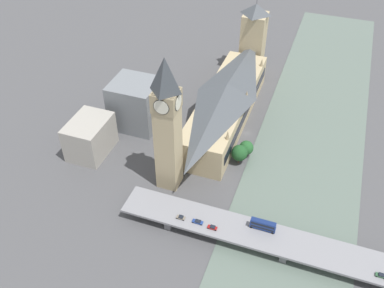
{
  "coord_description": "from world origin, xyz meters",
  "views": [
    {
      "loc": [
        -34.36,
        187.89,
        151.62
      ],
      "look_at": [
        19.79,
        37.3,
        16.25
      ],
      "focal_mm": 40.0,
      "sensor_mm": 36.0,
      "label": 1
    }
  ],
  "objects_px": {
    "parliament_hall": "(226,103)",
    "clock_tower": "(167,123)",
    "car_northbound_mid": "(381,275)",
    "car_southbound_tail": "(212,227)",
    "victoria_tower": "(253,39)",
    "car_southbound_mid": "(181,217)",
    "car_northbound_lead": "(198,222)",
    "double_decker_bus_lead": "(263,225)",
    "road_bridge": "(287,243)"
  },
  "relations": [
    {
      "from": "clock_tower",
      "to": "car_northbound_lead",
      "type": "height_order",
      "value": "clock_tower"
    },
    {
      "from": "double_decker_bus_lead",
      "to": "car_northbound_mid",
      "type": "xyz_separation_m",
      "value": [
        -48.04,
        7.2,
        -1.97
      ]
    },
    {
      "from": "parliament_hall",
      "to": "car_southbound_tail",
      "type": "height_order",
      "value": "parliament_hall"
    },
    {
      "from": "clock_tower",
      "to": "car_southbound_mid",
      "type": "relative_size",
      "value": 18.16
    },
    {
      "from": "car_northbound_mid",
      "to": "car_southbound_mid",
      "type": "relative_size",
      "value": 1.01
    },
    {
      "from": "parliament_hall",
      "to": "clock_tower",
      "type": "height_order",
      "value": "clock_tower"
    },
    {
      "from": "double_decker_bus_lead",
      "to": "car_southbound_mid",
      "type": "xyz_separation_m",
      "value": [
        34.86,
        6.38,
        -2.0
      ]
    },
    {
      "from": "car_northbound_mid",
      "to": "car_southbound_mid",
      "type": "height_order",
      "value": "car_northbound_mid"
    },
    {
      "from": "double_decker_bus_lead",
      "to": "car_northbound_mid",
      "type": "distance_m",
      "value": 48.62
    },
    {
      "from": "clock_tower",
      "to": "victoria_tower",
      "type": "height_order",
      "value": "clock_tower"
    },
    {
      "from": "road_bridge",
      "to": "car_northbound_lead",
      "type": "distance_m",
      "value": 38.4
    },
    {
      "from": "car_southbound_mid",
      "to": "car_southbound_tail",
      "type": "xyz_separation_m",
      "value": [
        -14.68,
        0.61,
        0.03
      ]
    },
    {
      "from": "car_northbound_lead",
      "to": "car_northbound_mid",
      "type": "bearing_deg",
      "value": 179.24
    },
    {
      "from": "road_bridge",
      "to": "car_southbound_tail",
      "type": "distance_m",
      "value": 31.59
    },
    {
      "from": "clock_tower",
      "to": "car_northbound_mid",
      "type": "relative_size",
      "value": 17.98
    },
    {
      "from": "victoria_tower",
      "to": "car_southbound_mid",
      "type": "bearing_deg",
      "value": 91.53
    },
    {
      "from": "parliament_hall",
      "to": "car_northbound_lead",
      "type": "height_order",
      "value": "parliament_hall"
    },
    {
      "from": "car_northbound_lead",
      "to": "car_southbound_tail",
      "type": "distance_m",
      "value": 6.98
    },
    {
      "from": "car_northbound_lead",
      "to": "car_northbound_mid",
      "type": "relative_size",
      "value": 1.22
    },
    {
      "from": "car_northbound_mid",
      "to": "road_bridge",
      "type": "bearing_deg",
      "value": -6.26
    },
    {
      "from": "parliament_hall",
      "to": "road_bridge",
      "type": "relative_size",
      "value": 0.68
    },
    {
      "from": "parliament_hall",
      "to": "victoria_tower",
      "type": "xyz_separation_m",
      "value": [
        0.05,
        -61.04,
        11.04
      ]
    },
    {
      "from": "double_decker_bus_lead",
      "to": "victoria_tower",
      "type": "bearing_deg",
      "value": -74.29
    },
    {
      "from": "double_decker_bus_lead",
      "to": "car_southbound_mid",
      "type": "relative_size",
      "value": 2.87
    },
    {
      "from": "road_bridge",
      "to": "car_southbound_mid",
      "type": "height_order",
      "value": "car_southbound_mid"
    },
    {
      "from": "victoria_tower",
      "to": "road_bridge",
      "type": "bearing_deg",
      "value": 109.49
    },
    {
      "from": "victoria_tower",
      "to": "car_northbound_lead",
      "type": "bearing_deg",
      "value": 94.61
    },
    {
      "from": "clock_tower",
      "to": "road_bridge",
      "type": "height_order",
      "value": "clock_tower"
    },
    {
      "from": "road_bridge",
      "to": "car_southbound_mid",
      "type": "bearing_deg",
      "value": 4.02
    },
    {
      "from": "parliament_hall",
      "to": "car_northbound_lead",
      "type": "distance_m",
      "value": 83.78
    },
    {
      "from": "parliament_hall",
      "to": "car_northbound_lead",
      "type": "bearing_deg",
      "value": 97.93
    },
    {
      "from": "car_southbound_tail",
      "to": "car_northbound_lead",
      "type": "bearing_deg",
      "value": -6.57
    },
    {
      "from": "road_bridge",
      "to": "car_northbound_lead",
      "type": "height_order",
      "value": "car_northbound_lead"
    },
    {
      "from": "victoria_tower",
      "to": "car_southbound_mid",
      "type": "xyz_separation_m",
      "value": [
        -3.85,
        144.0,
        -16.86
      ]
    },
    {
      "from": "car_southbound_mid",
      "to": "parliament_hall",
      "type": "bearing_deg",
      "value": -87.38
    },
    {
      "from": "victoria_tower",
      "to": "car_southbound_mid",
      "type": "distance_m",
      "value": 145.04
    },
    {
      "from": "parliament_hall",
      "to": "car_southbound_mid",
      "type": "distance_m",
      "value": 83.25
    },
    {
      "from": "car_northbound_lead",
      "to": "clock_tower",
      "type": "bearing_deg",
      "value": -46.49
    },
    {
      "from": "parliament_hall",
      "to": "victoria_tower",
      "type": "distance_m",
      "value": 62.03
    },
    {
      "from": "parliament_hall",
      "to": "car_southbound_tail",
      "type": "xyz_separation_m",
      "value": [
        -18.48,
        83.58,
        -5.79
      ]
    },
    {
      "from": "clock_tower",
      "to": "car_northbound_mid",
      "type": "height_order",
      "value": "clock_tower"
    },
    {
      "from": "clock_tower",
      "to": "victoria_tower",
      "type": "relative_size",
      "value": 1.37
    },
    {
      "from": "car_northbound_lead",
      "to": "car_southbound_tail",
      "type": "height_order",
      "value": "car_southbound_tail"
    },
    {
      "from": "parliament_hall",
      "to": "victoria_tower",
      "type": "bearing_deg",
      "value": -89.95
    },
    {
      "from": "car_northbound_mid",
      "to": "car_southbound_tail",
      "type": "bearing_deg",
      "value": -0.17
    },
    {
      "from": "clock_tower",
      "to": "double_decker_bus_lead",
      "type": "height_order",
      "value": "clock_tower"
    },
    {
      "from": "clock_tower",
      "to": "double_decker_bus_lead",
      "type": "relative_size",
      "value": 6.32
    },
    {
      "from": "double_decker_bus_lead",
      "to": "clock_tower",
      "type": "bearing_deg",
      "value": -19.69
    },
    {
      "from": "parliament_hall",
      "to": "clock_tower",
      "type": "xyz_separation_m",
      "value": [
        11.32,
        58.7,
        24.72
      ]
    },
    {
      "from": "car_southbound_tail",
      "to": "car_southbound_mid",
      "type": "bearing_deg",
      "value": -2.4
    }
  ]
}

